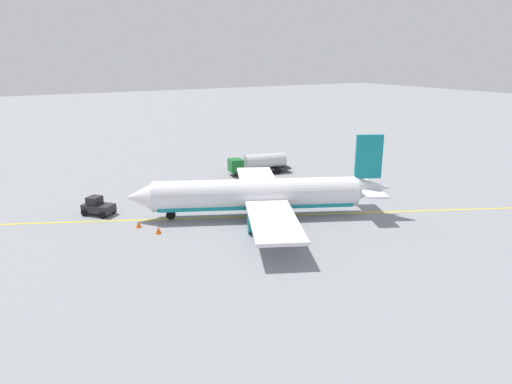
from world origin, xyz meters
TOP-DOWN VIEW (x-y plane):
  - ground_plane at (0.00, 0.00)m, footprint 400.00×400.00m
  - airplane at (-0.47, 0.21)m, footprint 29.71×28.20m
  - fuel_tanker at (-10.85, -17.70)m, footprint 10.35×4.31m
  - pushback_tug at (16.01, -10.06)m, footprint 3.96×4.08m
  - refueling_worker at (-6.18, -13.06)m, footprint 0.46×0.59m
  - safety_cone_nose at (13.12, -3.36)m, footprint 0.61×0.61m
  - safety_cone_wingtip at (11.83, -0.47)m, footprint 0.67×0.67m
  - taxi_line_marking at (0.00, 0.00)m, footprint 67.59×31.24m

SIDE VIEW (x-z plane):
  - ground_plane at x=0.00m, z-range 0.00..0.00m
  - taxi_line_marking at x=0.00m, z-range 0.00..0.01m
  - safety_cone_nose at x=13.12m, z-range 0.00..0.68m
  - safety_cone_wingtip at x=11.83m, z-range 0.00..0.75m
  - refueling_worker at x=-6.18m, z-range -0.03..1.68m
  - pushback_tug at x=16.01m, z-range -0.09..2.11m
  - fuel_tanker at x=-10.85m, z-range 0.15..3.30m
  - airplane at x=-0.47m, z-range -2.18..7.36m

